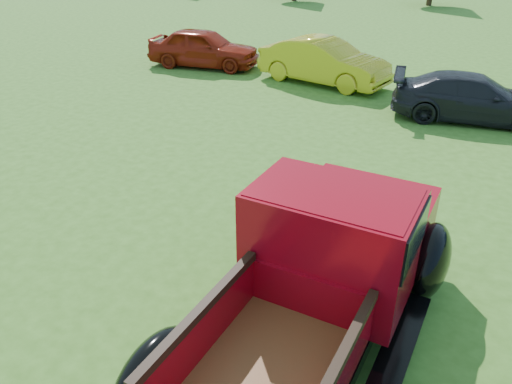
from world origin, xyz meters
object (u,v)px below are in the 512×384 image
at_px(pickup_truck, 329,266).
at_px(show_car_grey, 473,98).
at_px(show_car_red, 204,48).
at_px(show_car_yellow, 324,62).

xyz_separation_m(pickup_truck, show_car_grey, (0.76, 9.53, -0.35)).
distance_m(show_car_red, show_car_yellow, 4.85).
xyz_separation_m(pickup_truck, show_car_red, (-9.02, 11.14, -0.27)).
height_order(show_car_red, show_car_yellow, show_car_yellow).
bearing_deg(show_car_yellow, pickup_truck, -149.51).
distance_m(pickup_truck, show_car_grey, 9.57).
bearing_deg(show_car_grey, show_car_yellow, 62.21).
bearing_deg(show_car_grey, show_car_red, 70.33).
relative_size(show_car_yellow, show_car_grey, 1.04).
xyz_separation_m(show_car_red, show_car_yellow, (4.85, -0.06, 0.03)).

